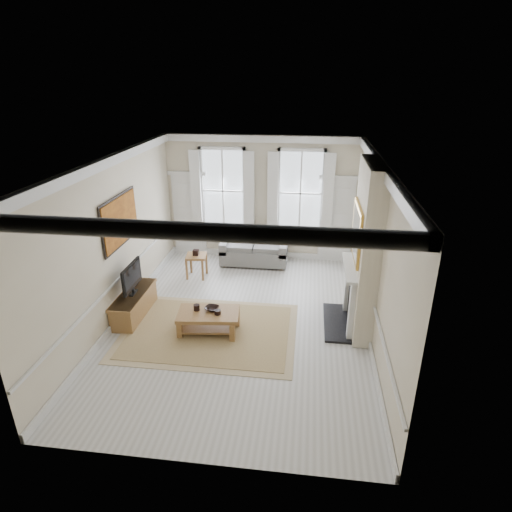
# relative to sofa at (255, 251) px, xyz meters

# --- Properties ---
(floor) EXTENTS (7.20, 7.20, 0.00)m
(floor) POSITION_rel_sofa_xyz_m (0.13, -3.11, -0.36)
(floor) COLOR #B7B5AD
(floor) RESTS_ON ground
(ceiling) EXTENTS (7.20, 7.20, 0.00)m
(ceiling) POSITION_rel_sofa_xyz_m (0.13, -3.11, 3.04)
(ceiling) COLOR white
(ceiling) RESTS_ON back_wall
(back_wall) EXTENTS (5.20, 0.00, 5.20)m
(back_wall) POSITION_rel_sofa_xyz_m (0.13, 0.49, 1.34)
(back_wall) COLOR beige
(back_wall) RESTS_ON floor
(left_wall) EXTENTS (0.00, 7.20, 7.20)m
(left_wall) POSITION_rel_sofa_xyz_m (-2.47, -3.11, 1.34)
(left_wall) COLOR beige
(left_wall) RESTS_ON floor
(right_wall) EXTENTS (0.00, 7.20, 7.20)m
(right_wall) POSITION_rel_sofa_xyz_m (2.73, -3.11, 1.34)
(right_wall) COLOR beige
(right_wall) RESTS_ON floor
(window_left) EXTENTS (1.26, 0.20, 2.20)m
(window_left) POSITION_rel_sofa_xyz_m (-0.92, 0.44, 1.54)
(window_left) COLOR #B2BCC6
(window_left) RESTS_ON back_wall
(window_right) EXTENTS (1.26, 0.20, 2.20)m
(window_right) POSITION_rel_sofa_xyz_m (1.18, 0.44, 1.54)
(window_right) COLOR #B2BCC6
(window_right) RESTS_ON back_wall
(door_left) EXTENTS (0.90, 0.08, 2.30)m
(door_left) POSITION_rel_sofa_xyz_m (-1.92, 0.45, 0.79)
(door_left) COLOR silver
(door_left) RESTS_ON floor
(door_right) EXTENTS (0.90, 0.08, 2.30)m
(door_right) POSITION_rel_sofa_xyz_m (2.18, 0.45, 0.79)
(door_right) COLOR silver
(door_right) RESTS_ON floor
(painting) EXTENTS (0.05, 1.66, 1.06)m
(painting) POSITION_rel_sofa_xyz_m (-2.43, -2.81, 1.69)
(painting) COLOR #BC6D20
(painting) RESTS_ON left_wall
(chimney_breast) EXTENTS (0.35, 1.70, 3.38)m
(chimney_breast) POSITION_rel_sofa_xyz_m (2.56, -2.91, 1.34)
(chimney_breast) COLOR beige
(chimney_breast) RESTS_ON floor
(hearth) EXTENTS (0.55, 1.50, 0.05)m
(hearth) POSITION_rel_sofa_xyz_m (2.13, -2.91, -0.33)
(hearth) COLOR black
(hearth) RESTS_ON floor
(fireplace) EXTENTS (0.21, 1.45, 1.33)m
(fireplace) POSITION_rel_sofa_xyz_m (2.33, -2.91, 0.38)
(fireplace) COLOR silver
(fireplace) RESTS_ON floor
(mirror) EXTENTS (0.06, 1.26, 1.06)m
(mirror) POSITION_rel_sofa_xyz_m (2.34, -2.91, 1.69)
(mirror) COLOR #C08D34
(mirror) RESTS_ON chimney_breast
(sofa) EXTENTS (1.80, 0.88, 0.85)m
(sofa) POSITION_rel_sofa_xyz_m (0.00, 0.00, 0.00)
(sofa) COLOR #61615F
(sofa) RESTS_ON floor
(side_table) EXTENTS (0.55, 0.55, 0.60)m
(side_table) POSITION_rel_sofa_xyz_m (-1.36, -1.07, 0.13)
(side_table) COLOR brown
(side_table) RESTS_ON floor
(rug) EXTENTS (3.50, 2.60, 0.02)m
(rug) POSITION_rel_sofa_xyz_m (-0.46, -3.56, -0.34)
(rug) COLOR #95744D
(rug) RESTS_ON floor
(coffee_table) EXTENTS (1.29, 0.84, 0.46)m
(coffee_table) POSITION_rel_sofa_xyz_m (-0.46, -3.56, 0.02)
(coffee_table) COLOR brown
(coffee_table) RESTS_ON rug
(ceramic_pot_a) EXTENTS (0.12, 0.12, 0.12)m
(ceramic_pot_a) POSITION_rel_sofa_xyz_m (-0.71, -3.51, 0.16)
(ceramic_pot_a) COLOR black
(ceramic_pot_a) RESTS_ON coffee_table
(ceramic_pot_b) EXTENTS (0.13, 0.13, 0.09)m
(ceramic_pot_b) POSITION_rel_sofa_xyz_m (-0.26, -3.61, 0.15)
(ceramic_pot_b) COLOR black
(ceramic_pot_b) RESTS_ON coffee_table
(bowl) EXTENTS (0.32, 0.32, 0.07)m
(bowl) POSITION_rel_sofa_xyz_m (-0.41, -3.46, 0.14)
(bowl) COLOR black
(bowl) RESTS_ON coffee_table
(tv_stand) EXTENTS (0.48, 1.49, 0.53)m
(tv_stand) POSITION_rel_sofa_xyz_m (-2.21, -3.12, -0.09)
(tv_stand) COLOR brown
(tv_stand) RESTS_ON floor
(tv) EXTENTS (0.08, 0.90, 0.68)m
(tv) POSITION_rel_sofa_xyz_m (-2.19, -3.12, 0.57)
(tv) COLOR black
(tv) RESTS_ON tv_stand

